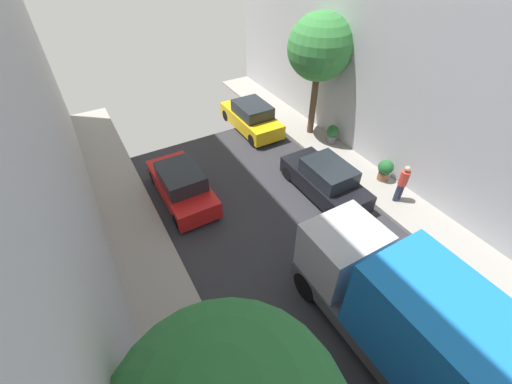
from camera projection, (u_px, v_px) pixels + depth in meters
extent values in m
cube|color=red|center=(182.00, 188.00, 13.83)|extent=(1.76, 4.20, 0.76)
cube|color=#1E2328|center=(181.00, 177.00, 13.27)|extent=(1.56, 2.10, 0.64)
cylinder|color=black|center=(154.00, 178.00, 14.69)|extent=(0.22, 0.64, 0.64)
cylinder|color=black|center=(187.00, 167.00, 15.29)|extent=(0.22, 0.64, 0.64)
cylinder|color=black|center=(178.00, 221.00, 12.67)|extent=(0.22, 0.64, 0.64)
cylinder|color=black|center=(215.00, 207.00, 13.26)|extent=(0.22, 0.64, 0.64)
cube|color=black|center=(324.00, 183.00, 14.08)|extent=(1.76, 4.20, 0.76)
cube|color=#1E2328|center=(329.00, 172.00, 13.52)|extent=(1.56, 2.10, 0.64)
cylinder|color=black|center=(288.00, 173.00, 14.95)|extent=(0.22, 0.64, 0.64)
cylinder|color=black|center=(316.00, 163.00, 15.54)|extent=(0.22, 0.64, 0.64)
cylinder|color=black|center=(333.00, 215.00, 12.92)|extent=(0.22, 0.64, 0.64)
cylinder|color=black|center=(362.00, 202.00, 13.51)|extent=(0.22, 0.64, 0.64)
cube|color=gold|center=(251.00, 120.00, 18.26)|extent=(1.76, 4.20, 0.76)
cube|color=#1E2328|center=(252.00, 109.00, 17.70)|extent=(1.56, 2.10, 0.64)
cylinder|color=black|center=(227.00, 115.00, 19.13)|extent=(0.22, 0.64, 0.64)
cylinder|color=black|center=(250.00, 109.00, 19.72)|extent=(0.22, 0.64, 0.64)
cylinder|color=black|center=(253.00, 140.00, 17.10)|extent=(0.22, 0.64, 0.64)
cylinder|color=black|center=(278.00, 132.00, 17.69)|extent=(0.22, 0.64, 0.64)
cube|color=#4C4C51|center=(395.00, 337.00, 8.81)|extent=(2.20, 6.60, 0.50)
cube|color=#B7B7BC|center=(342.00, 250.00, 9.67)|extent=(2.10, 1.80, 1.70)
cube|color=blue|center=(449.00, 346.00, 7.21)|extent=(2.24, 4.20, 2.40)
cylinder|color=black|center=(307.00, 286.00, 10.31)|extent=(0.30, 0.96, 0.96)
cylinder|color=black|center=(353.00, 260.00, 11.05)|extent=(0.30, 0.96, 0.96)
cylinder|color=#2D334C|center=(397.00, 193.00, 13.56)|extent=(0.18, 0.18, 0.82)
cylinder|color=#2D334C|center=(401.00, 191.00, 13.64)|extent=(0.18, 0.18, 0.82)
cylinder|color=#D83F33|center=(404.00, 178.00, 13.12)|extent=(0.36, 0.36, 0.64)
sphere|color=tan|center=(408.00, 169.00, 12.82)|extent=(0.24, 0.24, 0.24)
cylinder|color=brown|center=(313.00, 104.00, 16.99)|extent=(0.33, 0.33, 3.30)
sphere|color=#38843D|center=(320.00, 47.00, 15.16)|extent=(3.07, 3.07, 3.07)
cylinder|color=slate|center=(164.00, 370.00, 8.54)|extent=(0.41, 0.41, 0.41)
sphere|color=#2D7233|center=(161.00, 363.00, 8.24)|extent=(0.63, 0.63, 0.63)
cylinder|color=brown|center=(383.00, 176.00, 14.77)|extent=(0.49, 0.49, 0.40)
sphere|color=#23602D|center=(386.00, 167.00, 14.46)|extent=(0.67, 0.67, 0.67)
cylinder|color=slate|center=(331.00, 139.00, 17.11)|extent=(0.46, 0.46, 0.42)
sphere|color=#23602D|center=(333.00, 131.00, 16.82)|extent=(0.61, 0.61, 0.61)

